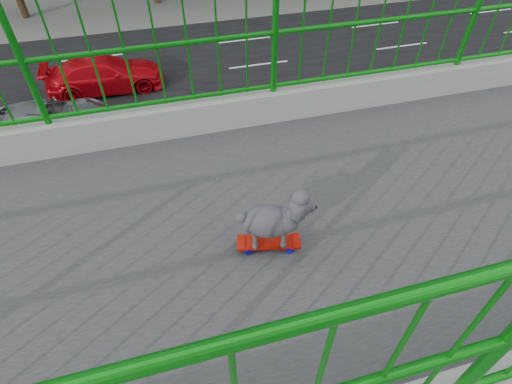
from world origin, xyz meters
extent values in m
cube|color=black|center=(-13.00, 0.00, 0.01)|extent=(18.00, 90.00, 0.02)
cube|color=red|center=(0.14, 3.50, 7.05)|extent=(0.23, 0.46, 0.01)
cube|color=#99999E|center=(0.11, 3.36, 7.03)|extent=(0.08, 0.05, 0.02)
cylinder|color=#0C079F|center=(0.06, 3.37, 7.03)|extent=(0.04, 0.06, 0.05)
sphere|color=yellow|center=(0.06, 3.37, 7.03)|extent=(0.02, 0.02, 0.02)
cylinder|color=#0C079F|center=(0.17, 3.35, 7.03)|extent=(0.04, 0.06, 0.05)
sphere|color=yellow|center=(0.17, 3.35, 7.03)|extent=(0.02, 0.02, 0.02)
cube|color=#99999E|center=(0.18, 3.63, 7.03)|extent=(0.08, 0.05, 0.02)
cylinder|color=#0C079F|center=(0.12, 3.65, 7.03)|extent=(0.04, 0.06, 0.05)
sphere|color=yellow|center=(0.12, 3.65, 7.03)|extent=(0.02, 0.02, 0.02)
cylinder|color=#0C079F|center=(0.23, 3.62, 7.03)|extent=(0.04, 0.06, 0.05)
sphere|color=yellow|center=(0.23, 3.62, 7.03)|extent=(0.02, 0.02, 0.02)
ellipsoid|color=#2A272C|center=(0.14, 3.50, 7.27)|extent=(0.29, 0.38, 0.23)
sphere|color=#2A272C|center=(0.19, 3.68, 7.42)|extent=(0.15, 0.15, 0.15)
sphere|color=black|center=(0.21, 3.78, 7.40)|extent=(0.03, 0.03, 0.03)
sphere|color=#2A272C|center=(0.10, 3.32, 7.31)|extent=(0.08, 0.08, 0.08)
cylinder|color=#2A272C|center=(0.12, 3.60, 7.13)|extent=(0.03, 0.03, 0.14)
cylinder|color=#2A272C|center=(0.21, 3.58, 7.13)|extent=(0.03, 0.03, 0.14)
cylinder|color=#2A272C|center=(0.07, 3.42, 7.13)|extent=(0.03, 0.03, 0.14)
cylinder|color=#2A272C|center=(0.17, 3.39, 7.13)|extent=(0.03, 0.03, 0.14)
imported|color=black|center=(-6.00, -0.62, 0.65)|extent=(1.54, 3.83, 1.31)
imported|color=gray|center=(-12.40, -1.40, 0.69)|extent=(2.29, 4.97, 1.38)
imported|color=red|center=(-15.60, 0.79, 0.73)|extent=(2.05, 5.04, 1.46)
camera|label=1|loc=(1.78, 2.95, 9.23)|focal=27.71mm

